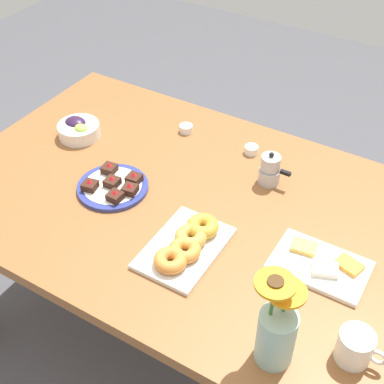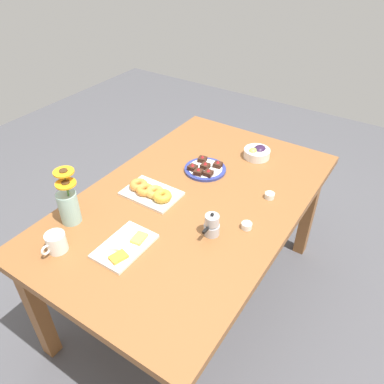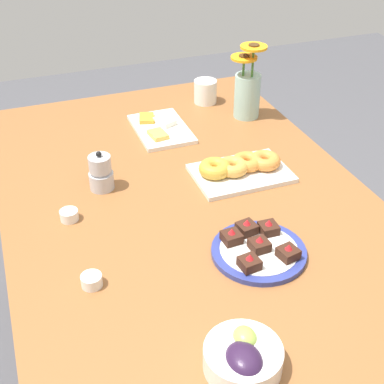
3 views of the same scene
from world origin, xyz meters
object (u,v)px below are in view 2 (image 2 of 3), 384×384
(grape_bowl, at_px, (257,152))
(dessert_plate, at_px, (205,169))
(dining_table, at_px, (192,212))
(cheese_platter, at_px, (125,246))
(croissant_platter, at_px, (151,192))
(flower_vase, at_px, (69,205))
(coffee_mug, at_px, (56,242))
(jam_cup_honey, at_px, (247,225))
(moka_pot, at_px, (212,225))
(jam_cup_berry, at_px, (270,195))

(grape_bowl, distance_m, dessert_plate, 0.34)
(dining_table, relative_size, cheese_platter, 6.15)
(croissant_platter, xyz_separation_m, flower_vase, (0.35, -0.18, 0.07))
(croissant_platter, bearing_deg, coffee_mug, -10.27)
(jam_cup_honey, xyz_separation_m, moka_pot, (0.12, -0.11, 0.03))
(jam_cup_honey, bearing_deg, croissant_platter, -84.81)
(coffee_mug, bearing_deg, cheese_platter, 125.69)
(dining_table, bearing_deg, croissant_platter, -63.36)
(croissant_platter, relative_size, jam_cup_berry, 5.91)
(cheese_platter, bearing_deg, flower_vase, -89.90)
(grape_bowl, height_order, flower_vase, flower_vase)
(cheese_platter, distance_m, jam_cup_honey, 0.55)
(moka_pot, bearing_deg, dessert_plate, -145.03)
(coffee_mug, xyz_separation_m, moka_pot, (-0.44, 0.49, 0.01))
(coffee_mug, bearing_deg, jam_cup_honey, 132.83)
(coffee_mug, height_order, grape_bowl, coffee_mug)
(jam_cup_honey, relative_size, dessert_plate, 0.21)
(jam_cup_honey, xyz_separation_m, flower_vase, (0.40, -0.70, 0.08))
(jam_cup_honey, height_order, jam_cup_berry, same)
(dining_table, height_order, grape_bowl, grape_bowl)
(croissant_platter, height_order, flower_vase, flower_vase)
(dessert_plate, height_order, moka_pot, moka_pot)
(coffee_mug, distance_m, croissant_platter, 0.52)
(coffee_mug, xyz_separation_m, grape_bowl, (-1.14, 0.38, -0.01))
(jam_cup_berry, height_order, dessert_plate, dessert_plate)
(dining_table, xyz_separation_m, coffee_mug, (0.61, -0.28, 0.13))
(dining_table, distance_m, cheese_platter, 0.46)
(flower_vase, bearing_deg, grape_bowl, 154.43)
(jam_cup_berry, relative_size, moka_pot, 0.40)
(dessert_plate, xyz_separation_m, moka_pot, (0.41, 0.29, 0.04))
(cheese_platter, xyz_separation_m, moka_pot, (-0.28, 0.26, 0.04))
(grape_bowl, bearing_deg, croissant_platter, -24.24)
(cheese_platter, bearing_deg, jam_cup_berry, 150.67)
(grape_bowl, bearing_deg, cheese_platter, -8.61)
(coffee_mug, xyz_separation_m, jam_cup_berry, (-0.82, 0.60, -0.03))
(jam_cup_berry, bearing_deg, moka_pot, -15.78)
(coffee_mug, relative_size, dessert_plate, 0.52)
(coffee_mug, bearing_deg, moka_pot, 131.95)
(jam_cup_honey, bearing_deg, cheese_platter, -43.50)
(grape_bowl, relative_size, cheese_platter, 0.58)
(cheese_platter, bearing_deg, jam_cup_honey, 136.50)
(dining_table, distance_m, dessert_plate, 0.28)
(jam_cup_berry, height_order, moka_pot, moka_pot)
(jam_cup_berry, distance_m, flower_vase, 0.96)
(jam_cup_berry, relative_size, flower_vase, 0.18)
(jam_cup_honey, relative_size, flower_vase, 0.18)
(grape_bowl, xyz_separation_m, moka_pot, (0.70, 0.11, 0.02))
(coffee_mug, height_order, croissant_platter, coffee_mug)
(croissant_platter, height_order, dessert_plate, same)
(grape_bowl, bearing_deg, coffee_mug, -18.23)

